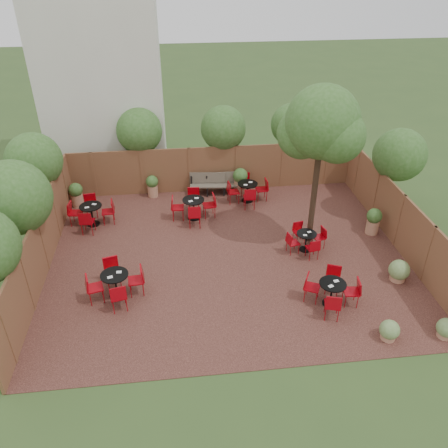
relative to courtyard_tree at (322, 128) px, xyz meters
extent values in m
plane|color=#354F23|center=(-3.04, -0.63, -4.25)|extent=(80.00, 80.00, 0.00)
cube|color=#351B16|center=(-3.04, -0.63, -4.24)|extent=(12.00, 10.00, 0.02)
cube|color=brown|center=(-3.04, 4.37, -3.25)|extent=(12.00, 0.08, 2.00)
cube|color=brown|center=(-9.04, -0.63, -3.25)|extent=(0.08, 10.00, 2.00)
cube|color=brown|center=(2.96, -0.63, -3.25)|extent=(0.08, 10.00, 2.00)
cube|color=beige|center=(-7.54, 7.37, -0.25)|extent=(5.00, 4.00, 8.00)
sphere|color=#2E571C|center=(-9.64, 2.37, -1.65)|extent=(2.00, 2.00, 2.00)
sphere|color=#2E571C|center=(-9.54, -0.63, -1.56)|extent=(2.30, 2.30, 2.30)
sphere|color=#2E571C|center=(-6.04, 5.07, -1.68)|extent=(1.89, 1.89, 1.89)
sphere|color=#2E571C|center=(-2.54, 4.97, -1.68)|extent=(1.90, 1.90, 1.90)
sphere|color=#2E571C|center=(0.46, 5.17, -1.70)|extent=(1.81, 1.81, 1.81)
sphere|color=#2E571C|center=(3.56, 1.37, -1.66)|extent=(1.95, 1.95, 1.95)
cylinder|color=black|center=(0.01, 0.01, -1.90)|extent=(0.25, 0.25, 4.65)
sphere|color=#2E571C|center=(0.01, 0.01, 0.19)|extent=(2.36, 2.36, 2.36)
sphere|color=#2E571C|center=(-0.49, 0.41, -0.32)|extent=(1.66, 1.66, 1.66)
sphere|color=#2E571C|center=(0.41, -0.39, -0.14)|extent=(1.73, 1.73, 1.73)
cube|color=brown|center=(-2.68, 3.92, -3.80)|extent=(1.50, 0.47, 0.05)
cube|color=brown|center=(-2.68, 4.12, -3.53)|extent=(1.49, 0.14, 0.45)
cube|color=black|center=(-3.35, 3.92, -4.03)|extent=(0.07, 0.45, 0.40)
cube|color=black|center=(-2.00, 3.92, -4.03)|extent=(0.07, 0.45, 0.40)
cube|color=brown|center=(-3.31, 3.92, -3.79)|extent=(1.55, 0.61, 0.05)
cube|color=brown|center=(-3.31, 4.12, -3.52)|extent=(1.52, 0.27, 0.46)
cube|color=black|center=(-4.00, 3.92, -4.02)|extent=(0.11, 0.46, 0.40)
cube|color=black|center=(-2.63, 3.92, -4.02)|extent=(0.11, 0.46, 0.40)
cylinder|color=black|center=(-6.64, -2.31, -4.21)|extent=(0.48, 0.48, 0.03)
cylinder|color=black|center=(-6.64, -2.31, -3.82)|extent=(0.05, 0.05, 0.77)
cylinder|color=black|center=(-6.64, -2.31, -3.42)|extent=(0.84, 0.84, 0.03)
cube|color=white|center=(-6.51, -2.22, -3.40)|extent=(0.17, 0.13, 0.02)
cube|color=white|center=(-6.75, -2.44, -3.40)|extent=(0.17, 0.13, 0.02)
cylinder|color=black|center=(-0.30, -0.59, -4.21)|extent=(0.40, 0.40, 0.03)
cylinder|color=black|center=(-0.30, -0.59, -3.89)|extent=(0.05, 0.05, 0.64)
cylinder|color=black|center=(-0.30, -0.59, -3.56)|extent=(0.69, 0.69, 0.03)
cube|color=white|center=(-0.19, -0.52, -3.54)|extent=(0.15, 0.12, 0.01)
cube|color=white|center=(-0.39, -0.70, -3.54)|extent=(0.15, 0.12, 0.01)
cylinder|color=black|center=(-7.89, 2.02, -4.21)|extent=(0.48, 0.48, 0.03)
cylinder|color=black|center=(-7.89, 2.02, -3.82)|extent=(0.05, 0.05, 0.77)
cylinder|color=black|center=(-7.89, 2.02, -3.43)|extent=(0.83, 0.83, 0.03)
cube|color=white|center=(-7.76, 2.10, -3.40)|extent=(0.16, 0.11, 0.02)
cube|color=white|center=(-8.00, 1.88, -3.40)|extent=(0.16, 0.11, 0.02)
cylinder|color=black|center=(-4.04, 2.03, -4.21)|extent=(0.49, 0.49, 0.03)
cylinder|color=black|center=(-4.04, 2.03, -3.81)|extent=(0.06, 0.06, 0.78)
cylinder|color=black|center=(-4.04, 2.03, -3.42)|extent=(0.84, 0.84, 0.03)
cube|color=white|center=(-3.90, 2.12, -3.39)|extent=(0.16, 0.12, 0.02)
cube|color=white|center=(-4.15, 1.90, -3.39)|extent=(0.16, 0.12, 0.02)
cylinder|color=black|center=(-1.74, 3.17, -4.21)|extent=(0.48, 0.48, 0.03)
cylinder|color=black|center=(-1.74, 3.17, -3.82)|extent=(0.05, 0.05, 0.76)
cylinder|color=black|center=(-1.74, 3.17, -3.43)|extent=(0.83, 0.83, 0.03)
cube|color=white|center=(-1.61, 3.26, -3.41)|extent=(0.17, 0.13, 0.02)
cube|color=white|center=(-1.85, 3.04, -3.41)|extent=(0.17, 0.13, 0.02)
cylinder|color=black|center=(-0.31, -3.42, -4.21)|extent=(0.46, 0.46, 0.03)
cylinder|color=black|center=(-0.31, -3.42, -3.84)|extent=(0.05, 0.05, 0.73)
cylinder|color=black|center=(-0.31, -3.42, -3.47)|extent=(0.79, 0.79, 0.03)
cube|color=white|center=(-0.19, -3.34, -3.44)|extent=(0.17, 0.14, 0.02)
cube|color=white|center=(-0.42, -3.54, -3.44)|extent=(0.17, 0.14, 0.02)
cylinder|color=#AB7355|center=(-5.65, 4.07, -3.98)|extent=(0.43, 0.43, 0.49)
sphere|color=#2E571C|center=(-5.65, 4.07, -3.54)|extent=(0.51, 0.51, 0.51)
cylinder|color=#AB7355|center=(-1.94, 3.91, -3.93)|extent=(0.52, 0.52, 0.60)
sphere|color=#2E571C|center=(-1.94, 3.91, -3.40)|extent=(0.62, 0.62, 0.62)
cylinder|color=#AB7355|center=(-8.69, 3.56, -3.96)|extent=(0.46, 0.46, 0.53)
sphere|color=#2E571C|center=(-8.69, 3.56, -3.49)|extent=(0.56, 0.56, 0.56)
cylinder|color=#AB7355|center=(2.44, 0.19, -3.96)|extent=(0.46, 0.46, 0.53)
sphere|color=#2E571C|center=(2.44, 0.19, -3.49)|extent=(0.55, 0.55, 0.55)
cylinder|color=#AB7355|center=(2.37, -5.07, -4.14)|extent=(0.39, 0.39, 0.18)
sphere|color=#617E41|center=(2.37, -5.07, -3.91)|extent=(0.53, 0.53, 0.53)
cylinder|color=#AB7355|center=(0.81, -4.95, -4.14)|extent=(0.40, 0.40, 0.18)
sphere|color=#617E41|center=(0.81, -4.95, -3.91)|extent=(0.54, 0.54, 0.54)
cylinder|color=#AB7355|center=(2.18, -2.56, -4.12)|extent=(0.48, 0.48, 0.22)
sphere|color=#617E41|center=(2.18, -2.56, -3.84)|extent=(0.66, 0.66, 0.66)
camera|label=1|loc=(-4.65, -13.23, 4.90)|focal=36.35mm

